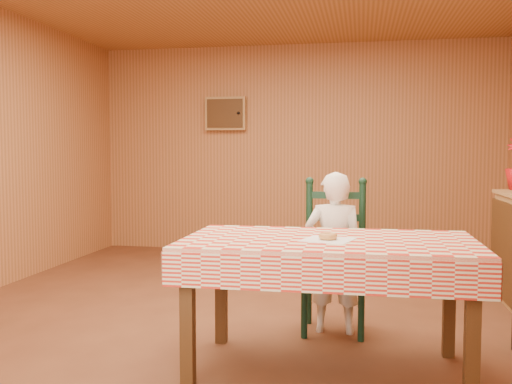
% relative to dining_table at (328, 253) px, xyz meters
% --- Properties ---
extents(ground, '(6.00, 6.00, 0.00)m').
position_rel_dining_table_xyz_m(ground, '(-0.63, 0.93, -0.69)').
color(ground, brown).
rests_on(ground, ground).
extents(cabin_walls, '(5.10, 6.05, 2.65)m').
position_rel_dining_table_xyz_m(cabin_walls, '(-0.63, 1.46, 1.14)').
color(cabin_walls, '#B0703F').
rests_on(cabin_walls, ground).
extents(dining_table, '(1.66, 0.96, 0.77)m').
position_rel_dining_table_xyz_m(dining_table, '(0.00, 0.00, 0.00)').
color(dining_table, '#492C13').
rests_on(dining_table, ground).
extents(ladder_chair, '(0.44, 0.40, 1.08)m').
position_rel_dining_table_xyz_m(ladder_chair, '(0.00, 0.79, -0.18)').
color(ladder_chair, black).
rests_on(ladder_chair, ground).
extents(seated_child, '(0.41, 0.27, 1.12)m').
position_rel_dining_table_xyz_m(seated_child, '(0.00, 0.73, -0.13)').
color(seated_child, white).
rests_on(seated_child, ground).
extents(napkin, '(0.32, 0.32, 0.00)m').
position_rel_dining_table_xyz_m(napkin, '(0.00, -0.05, 0.08)').
color(napkin, white).
rests_on(napkin, dining_table).
extents(donut, '(0.14, 0.14, 0.04)m').
position_rel_dining_table_xyz_m(donut, '(0.00, -0.05, 0.10)').
color(donut, '#C58A46').
rests_on(donut, napkin).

